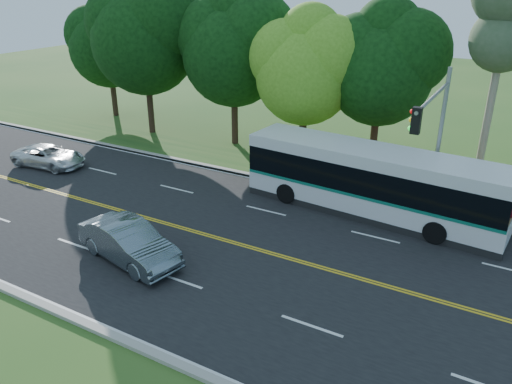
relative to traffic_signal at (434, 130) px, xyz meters
The scene contains 12 objects.
ground 9.65m from the traffic_signal, 140.23° to the right, with size 120.00×120.00×0.00m, color #28531B.
road 9.65m from the traffic_signal, 140.23° to the right, with size 60.00×14.00×0.02m, color black.
curb_north 8.15m from the traffic_signal, 164.96° to the left, with size 60.00×0.30×0.15m, color #A49F94.
curb_south 14.86m from the traffic_signal, 117.35° to the right, with size 60.00×0.30×0.15m, color #A49F94.
grass_verge 8.74m from the traffic_signal, 151.03° to the left, with size 60.00×4.00×0.10m, color #28531B.
lane_markings 9.71m from the traffic_signal, 140.63° to the right, with size 57.60×13.82×0.00m.
tree_row 13.61m from the traffic_signal, 150.00° to the left, with size 44.70×9.10×13.84m.
bougainvillea_hedge 4.86m from the traffic_signal, 75.94° to the left, with size 9.50×2.25×1.50m.
traffic_signal is the anchor object (origin of this frame).
transit_bus 3.96m from the traffic_signal, behind, with size 12.57×3.72×3.24m.
sedan 13.49m from the traffic_signal, 137.96° to the right, with size 1.70×4.88×1.61m, color slate.
suv 21.94m from the traffic_signal, behind, with size 2.09×4.52×1.26m, color silver.
Camera 1 is at (9.93, -16.01, 10.66)m, focal length 35.00 mm.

